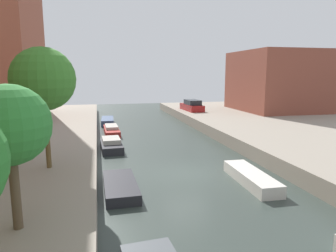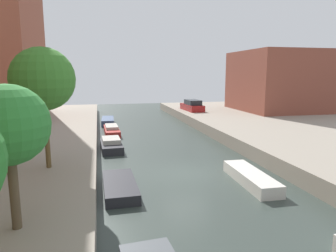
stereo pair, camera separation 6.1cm
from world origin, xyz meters
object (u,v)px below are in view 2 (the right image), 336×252
at_px(moored_boat_left_4, 112,130).
at_px(moored_boat_left_5, 108,121).
at_px(street_tree_2, 8,126).
at_px(moored_boat_left_3, 111,145).
at_px(moored_boat_right_2, 251,178).
at_px(moored_boat_left_2, 120,186).
at_px(street_tree_3, 43,79).
at_px(low_block_right, 278,81).
at_px(parked_car, 192,106).

height_order(moored_boat_left_4, moored_boat_left_5, moored_boat_left_4).
height_order(street_tree_2, moored_boat_left_3, street_tree_2).
bearing_deg(moored_boat_right_2, moored_boat_left_3, 127.80).
bearing_deg(moored_boat_left_2, street_tree_2, -125.66).
bearing_deg(street_tree_3, low_block_right, 37.61).
bearing_deg(moored_boat_left_2, moored_boat_right_2, -3.78).
height_order(street_tree_3, moored_boat_left_2, street_tree_3).
distance_m(moored_boat_left_2, moored_boat_right_2, 6.80).
bearing_deg(moored_boat_left_3, moored_boat_left_2, -89.66).
bearing_deg(street_tree_2, moored_boat_left_3, 75.56).
height_order(moored_boat_left_3, moored_boat_left_4, moored_boat_left_3).
distance_m(street_tree_2, moored_boat_left_5, 25.85).
bearing_deg(street_tree_3, parked_car, 56.24).
height_order(parked_car, moored_boat_left_2, parked_car).
height_order(moored_boat_left_2, moored_boat_left_5, moored_boat_left_5).
height_order(moored_boat_left_2, moored_boat_left_4, moored_boat_left_4).
relative_size(moored_boat_left_4, moored_boat_left_5, 1.07).
height_order(moored_boat_left_4, moored_boat_right_2, moored_boat_left_4).
xyz_separation_m(street_tree_2, moored_boat_left_3, (3.39, 13.15, -3.82)).
bearing_deg(street_tree_3, street_tree_2, -90.00).
bearing_deg(moored_boat_right_2, street_tree_3, 169.23).
xyz_separation_m(street_tree_3, moored_boat_left_3, (3.39, 6.87, -5.04)).
xyz_separation_m(street_tree_2, street_tree_3, (0.00, 6.29, 1.22)).
distance_m(parked_car, moored_boat_left_3, 18.27).
distance_m(parked_car, moored_boat_right_2, 23.78).
height_order(moored_boat_left_3, moored_boat_right_2, moored_boat_left_3).
bearing_deg(moored_boat_left_4, low_block_right, 16.53).
distance_m(moored_boat_left_3, moored_boat_right_2, 11.15).
bearing_deg(street_tree_2, moored_boat_left_4, 79.22).
xyz_separation_m(street_tree_3, moored_boat_left_5, (3.51, 19.03, -5.08)).
bearing_deg(moored_boat_left_4, moored_boat_left_2, -90.98).
distance_m(street_tree_3, moored_boat_right_2, 11.59).
distance_m(parked_car, moored_boat_left_5, 11.16).
height_order(parked_car, moored_boat_right_2, parked_car).
relative_size(street_tree_2, parked_car, 0.92).
xyz_separation_m(parked_car, moored_boat_left_3, (-10.95, -14.58, -1.20)).
distance_m(moored_boat_left_2, moored_boat_left_5, 20.53).
height_order(low_block_right, moored_boat_left_3, low_block_right).
relative_size(street_tree_3, moored_boat_left_3, 1.62).
height_order(moored_boat_left_2, moored_boat_right_2, moored_boat_right_2).
relative_size(moored_boat_left_2, moored_boat_right_2, 0.87).
relative_size(moored_boat_left_3, moored_boat_right_2, 0.81).
height_order(street_tree_3, moored_boat_left_4, street_tree_3).
bearing_deg(moored_boat_right_2, moored_boat_left_2, 176.22).
height_order(street_tree_2, parked_car, street_tree_2).
height_order(street_tree_3, moored_boat_right_2, street_tree_3).
xyz_separation_m(parked_car, moored_boat_left_5, (-10.83, -2.41, -1.24)).
bearing_deg(moored_boat_left_5, low_block_right, 1.26).
height_order(low_block_right, moored_boat_left_2, low_block_right).
bearing_deg(moored_boat_right_2, moored_boat_left_4, 113.50).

